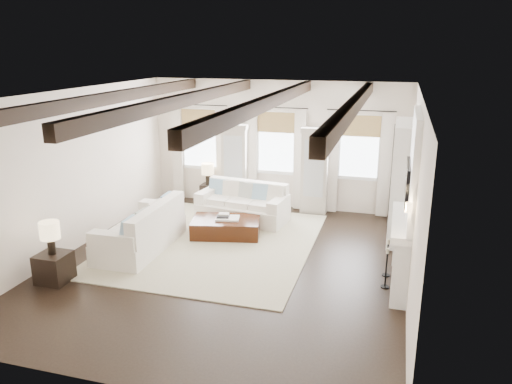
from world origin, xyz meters
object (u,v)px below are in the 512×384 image
(side_table_front, at_px, (54,268))
(side_table_back, at_px, (208,194))
(ottoman, at_px, (226,227))
(sofa_left, at_px, (143,231))
(sofa_back, at_px, (243,205))

(side_table_front, bearing_deg, side_table_back, 78.75)
(ottoman, bearing_deg, sofa_left, -151.19)
(side_table_front, distance_m, side_table_back, 5.01)
(sofa_left, relative_size, ottoman, 1.56)
(sofa_left, xyz_separation_m, ottoman, (1.35, 1.19, -0.20))
(sofa_left, xyz_separation_m, side_table_back, (0.16, 3.19, -0.12))
(sofa_left, relative_size, side_table_front, 4.33)
(ottoman, bearing_deg, side_table_back, 108.19)
(ottoman, height_order, side_table_back, side_table_back)
(sofa_back, bearing_deg, side_table_front, -119.04)
(sofa_back, distance_m, ottoman, 1.10)
(side_table_front, relative_size, side_table_back, 0.97)
(sofa_back, distance_m, side_table_front, 4.58)
(sofa_left, relative_size, side_table_back, 4.20)
(sofa_left, bearing_deg, ottoman, 41.35)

